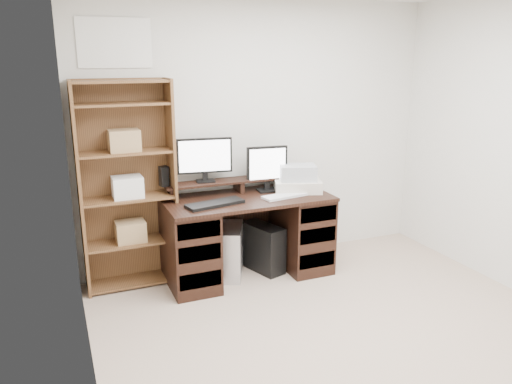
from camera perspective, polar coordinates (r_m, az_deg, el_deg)
room at (r=3.10m, az=15.00°, el=1.20°), size 3.54×4.04×2.54m
desk at (r=4.60m, az=-1.02°, el=-4.89°), size 1.50×0.70×0.75m
riser_shelf at (r=4.65m, az=-1.98°, el=1.19°), size 1.40×0.22×0.12m
monitor_wide at (r=4.53m, az=-5.89°, el=3.96°), size 0.50×0.15×0.40m
monitor_small at (r=4.64m, az=1.28°, el=2.90°), size 0.39×0.16×0.42m
speaker at (r=4.44m, az=-10.48°, el=1.79°), size 0.08×0.08×0.18m
keyboard_black at (r=4.25m, az=-4.71°, el=-1.34°), size 0.53×0.26×0.03m
keyboard_white at (r=4.51m, az=3.55°, el=-0.39°), size 0.48×0.22×0.02m
mouse at (r=4.63m, az=6.21°, el=0.08°), size 0.10×0.07×0.04m
printer at (r=4.69m, az=4.76°, el=0.76°), size 0.51×0.45×0.11m
basket at (r=4.66m, az=4.79°, el=2.23°), size 0.39×0.33×0.14m
tower_silver at (r=4.65m, az=-2.93°, el=-6.73°), size 0.38×0.51×0.47m
tower_black at (r=4.75m, az=0.78°, el=-6.37°), size 0.32×0.48×0.45m
bookshelf at (r=4.40m, az=-14.53°, el=0.86°), size 0.80×0.30×1.80m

